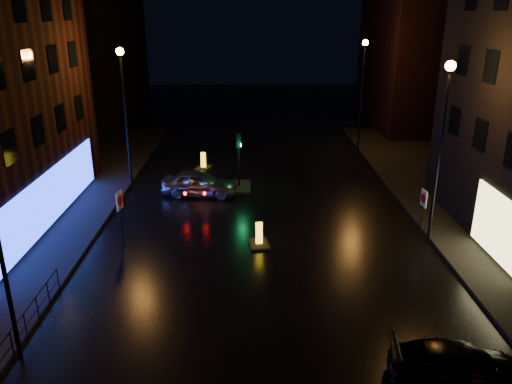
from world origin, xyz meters
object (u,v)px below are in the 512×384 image
silver_hatchback (199,183)px  bollard_far (204,165)px  dark_sedan (460,365)px  bollard_near (259,240)px  road_sign_right (423,202)px  road_sign_left (120,205)px  traffic_signal (239,180)px

silver_hatchback → bollard_far: silver_hatchback is taller
dark_sedan → bollard_far: size_ratio=2.68×
bollard_near → road_sign_right: 7.94m
road_sign_right → road_sign_left: bearing=-3.4°
road_sign_right → bollard_far: bearing=-50.3°
bollard_far → road_sign_right: bearing=-27.4°
traffic_signal → silver_hatchback: bearing=-151.2°
road_sign_left → bollard_near: bearing=6.6°
silver_hatchback → road_sign_right: 12.72m
dark_sedan → bollard_near: dark_sedan is taller
dark_sedan → bollard_near: 10.82m
bollard_near → dark_sedan: bearing=-67.2°
dark_sedan → silver_hatchback: bearing=36.7°
dark_sedan → bollard_near: bearing=38.7°
bollard_near → road_sign_left: 6.59m
road_sign_left → traffic_signal: bearing=64.7°
bollard_far → road_sign_left: bearing=-85.5°
road_sign_right → silver_hatchback: bearing=-33.8°
silver_hatchback → road_sign_left: 7.27m
dark_sedan → road_sign_left: road_sign_left is taller
dark_sedan → road_sign_left: size_ratio=1.56×
traffic_signal → road_sign_left: bearing=-124.2°
silver_hatchback → bollard_far: size_ratio=2.88×
road_sign_left → bollard_far: bearing=85.7°
bollard_near → bollard_far: size_ratio=0.93×
silver_hatchback → bollard_near: size_ratio=3.09×
road_sign_left → road_sign_right: size_ratio=1.07×
road_sign_left → road_sign_right: (14.11, 0.45, -0.13)m
silver_hatchback → traffic_signal: bearing=-54.9°
silver_hatchback → dark_sedan: (9.04, -15.99, -0.15)m
bollard_near → road_sign_right: road_sign_right is taller
bollard_far → silver_hatchback: bearing=-69.9°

